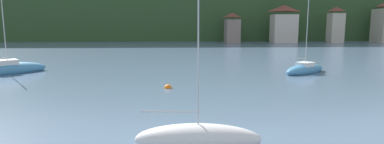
{
  "coord_description": "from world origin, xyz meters",
  "views": [
    {
      "loc": [
        -0.83,
        18.14,
        5.08
      ],
      "look_at": [
        0.0,
        36.01,
        2.29
      ],
      "focal_mm": 29.96,
      "sensor_mm": 36.0,
      "label": 1
    }
  ],
  "objects_px": {
    "shore_building_central": "(336,25)",
    "sailboat_mid_2": "(198,139)",
    "sailboat_far_6": "(305,70)",
    "shore_building_west": "(232,28)",
    "shore_building_westcentral": "(284,24)",
    "sailboat_far_3": "(8,70)",
    "shore_building_eastcentral": "(383,23)",
    "mooring_buoy_mid": "(168,88)"
  },
  "relations": [
    {
      "from": "shore_building_central",
      "to": "sailboat_mid_2",
      "type": "height_order",
      "value": "shore_building_central"
    },
    {
      "from": "sailboat_far_6",
      "to": "shore_building_west",
      "type": "bearing_deg",
      "value": 53.53
    },
    {
      "from": "shore_building_westcentral",
      "to": "sailboat_far_6",
      "type": "bearing_deg",
      "value": -105.93
    },
    {
      "from": "sailboat_mid_2",
      "to": "sailboat_far_6",
      "type": "distance_m",
      "value": 22.34
    },
    {
      "from": "shore_building_westcentral",
      "to": "sailboat_mid_2",
      "type": "bearing_deg",
      "value": -111.06
    },
    {
      "from": "sailboat_far_3",
      "to": "shore_building_west",
      "type": "bearing_deg",
      "value": 15.58
    },
    {
      "from": "shore_building_westcentral",
      "to": "shore_building_central",
      "type": "distance_m",
      "value": 12.91
    },
    {
      "from": "shore_building_west",
      "to": "sailboat_far_6",
      "type": "xyz_separation_m",
      "value": [
        -0.85,
        -48.52,
        -3.26
      ]
    },
    {
      "from": "shore_building_eastcentral",
      "to": "sailboat_far_3",
      "type": "bearing_deg",
      "value": -145.47
    },
    {
      "from": "shore_building_eastcentral",
      "to": "sailboat_far_3",
      "type": "height_order",
      "value": "shore_building_eastcentral"
    },
    {
      "from": "sailboat_far_6",
      "to": "sailboat_mid_2",
      "type": "bearing_deg",
      "value": -158.09
    },
    {
      "from": "shore_building_eastcentral",
      "to": "sailboat_far_6",
      "type": "bearing_deg",
      "value": -129.13
    },
    {
      "from": "shore_building_central",
      "to": "mooring_buoy_mid",
      "type": "relative_size",
      "value": 14.77
    },
    {
      "from": "shore_building_west",
      "to": "shore_building_eastcentral",
      "type": "height_order",
      "value": "shore_building_eastcentral"
    },
    {
      "from": "shore_building_eastcentral",
      "to": "shore_building_westcentral",
      "type": "bearing_deg",
      "value": -179.01
    },
    {
      "from": "shore_building_west",
      "to": "shore_building_westcentral",
      "type": "distance_m",
      "value": 12.93
    },
    {
      "from": "shore_building_west",
      "to": "sailboat_mid_2",
      "type": "relative_size",
      "value": 0.95
    },
    {
      "from": "shore_building_eastcentral",
      "to": "sailboat_mid_2",
      "type": "xyz_separation_m",
      "value": [
        -51.56,
        -67.39,
        -4.58
      ]
    },
    {
      "from": "sailboat_mid_2",
      "to": "sailboat_far_6",
      "type": "bearing_deg",
      "value": 60.72
    },
    {
      "from": "shore_building_westcentral",
      "to": "shore_building_eastcentral",
      "type": "bearing_deg",
      "value": 0.99
    },
    {
      "from": "shore_building_west",
      "to": "sailboat_far_3",
      "type": "xyz_separation_m",
      "value": [
        -30.59,
        -47.61,
        -3.2
      ]
    },
    {
      "from": "shore_building_westcentral",
      "to": "sailboat_far_3",
      "type": "xyz_separation_m",
      "value": [
        -43.47,
        -47.21,
        -4.1
      ]
    },
    {
      "from": "sailboat_mid_2",
      "to": "mooring_buoy_mid",
      "type": "relative_size",
      "value": 13.02
    },
    {
      "from": "sailboat_far_3",
      "to": "sailboat_far_6",
      "type": "distance_m",
      "value": 29.75
    },
    {
      "from": "shore_building_central",
      "to": "sailboat_far_6",
      "type": "bearing_deg",
      "value": -119.33
    },
    {
      "from": "sailboat_mid_2",
      "to": "sailboat_far_6",
      "type": "relative_size",
      "value": 0.9
    },
    {
      "from": "shore_building_westcentral",
      "to": "sailboat_mid_2",
      "type": "relative_size",
      "value": 1.19
    },
    {
      "from": "sailboat_mid_2",
      "to": "shore_building_eastcentral",
      "type": "bearing_deg",
      "value": 55.91
    },
    {
      "from": "shore_building_central",
      "to": "sailboat_mid_2",
      "type": "relative_size",
      "value": 1.13
    },
    {
      "from": "shore_building_westcentral",
      "to": "sailboat_far_3",
      "type": "relative_size",
      "value": 1.13
    },
    {
      "from": "shore_building_westcentral",
      "to": "mooring_buoy_mid",
      "type": "distance_m",
      "value": 61.6
    },
    {
      "from": "shore_building_westcentral",
      "to": "mooring_buoy_mid",
      "type": "xyz_separation_m",
      "value": [
        -27.34,
        -55.01,
        -4.5
      ]
    },
    {
      "from": "sailboat_mid_2",
      "to": "shore_building_central",
      "type": "bearing_deg",
      "value": 63.05
    },
    {
      "from": "shore_building_central",
      "to": "sailboat_far_3",
      "type": "relative_size",
      "value": 1.08
    },
    {
      "from": "sailboat_far_6",
      "to": "mooring_buoy_mid",
      "type": "height_order",
      "value": "sailboat_far_6"
    },
    {
      "from": "shore_building_eastcentral",
      "to": "sailboat_far_3",
      "type": "xyz_separation_m",
      "value": [
        -69.25,
        -47.66,
        -4.49
      ]
    },
    {
      "from": "sailboat_mid_2",
      "to": "mooring_buoy_mid",
      "type": "distance_m",
      "value": 12.03
    },
    {
      "from": "mooring_buoy_mid",
      "to": "shore_building_eastcentral",
      "type": "bearing_deg",
      "value": 46.23
    },
    {
      "from": "shore_building_westcentral",
      "to": "shore_building_central",
      "type": "relative_size",
      "value": 1.05
    },
    {
      "from": "sailboat_mid_2",
      "to": "sailboat_far_3",
      "type": "xyz_separation_m",
      "value": [
        -17.69,
        19.73,
        0.09
      ]
    },
    {
      "from": "sailboat_far_6",
      "to": "mooring_buoy_mid",
      "type": "xyz_separation_m",
      "value": [
        -13.61,
        -6.89,
        -0.33
      ]
    },
    {
      "from": "sailboat_far_6",
      "to": "shore_building_westcentral",
      "type": "bearing_deg",
      "value": 38.6
    }
  ]
}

